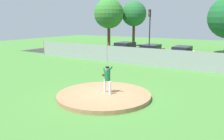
{
  "coord_description": "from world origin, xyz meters",
  "views": [
    {
      "loc": [
        7.09,
        -10.47,
        4.22
      ],
      "look_at": [
        -0.13,
        1.07,
        1.37
      ],
      "focal_mm": 37.72,
      "sensor_mm": 36.0,
      "label": 1
    }
  ],
  "objects": [
    {
      "name": "pitcher_youth",
      "position": [
        0.12,
        0.17,
        1.17
      ],
      "size": [
        0.81,
        0.37,
        1.61
      ],
      "color": "silver",
      "rests_on": "pitchers_mound"
    },
    {
      "name": "tree_leaning_west",
      "position": [
        -13.33,
        21.21,
        5.32
      ],
      "size": [
        4.63,
        4.63,
        7.66
      ],
      "color": "#4C331E",
      "rests_on": "ground_plane"
    },
    {
      "name": "parked_car_white",
      "position": [
        0.24,
        14.53,
        0.76
      ],
      "size": [
        1.81,
        4.47,
        1.59
      ],
      "color": "silver",
      "rests_on": "ground_plane"
    },
    {
      "name": "traffic_cone_orange",
      "position": [
        3.25,
        17.32,
        0.26
      ],
      "size": [
        0.4,
        0.4,
        0.55
      ],
      "color": "orange",
      "rests_on": "asphalt_strip"
    },
    {
      "name": "pitchers_mound",
      "position": [
        0.0,
        0.0,
        0.11
      ],
      "size": [
        5.26,
        5.26,
        0.22
      ],
      "primitive_type": "cylinder",
      "color": "#99704C",
      "rests_on": "ground_plane"
    },
    {
      "name": "parked_car_burgundy",
      "position": [
        -3.32,
        14.44,
        0.77
      ],
      "size": [
        1.97,
        4.3,
        1.59
      ],
      "color": "maroon",
      "rests_on": "ground_plane"
    },
    {
      "name": "baseball",
      "position": [
        -0.4,
        0.03,
        0.26
      ],
      "size": [
        0.07,
        0.07,
        0.07
      ],
      "primitive_type": "sphere",
      "color": "white",
      "rests_on": "pitchers_mound"
    },
    {
      "name": "ground_plane",
      "position": [
        0.0,
        6.0,
        0.0
      ],
      "size": [
        80.0,
        80.0,
        0.0
      ],
      "primitive_type": "plane",
      "color": "#427A33"
    },
    {
      "name": "parked_car_champagne",
      "position": [
        -6.67,
        14.52,
        0.8
      ],
      "size": [
        1.98,
        4.49,
        1.68
      ],
      "color": "tan",
      "rests_on": "ground_plane"
    },
    {
      "name": "chainlink_fence",
      "position": [
        0.0,
        10.0,
        0.85
      ],
      "size": [
        31.67,
        0.07,
        1.81
      ],
      "color": "gray",
      "rests_on": "ground_plane"
    },
    {
      "name": "traffic_light_near",
      "position": [
        -5.36,
        18.73,
        3.81
      ],
      "size": [
        0.28,
        0.46,
        5.66
      ],
      "color": "black",
      "rests_on": "ground_plane"
    },
    {
      "name": "asphalt_strip",
      "position": [
        0.0,
        14.5,
        0.0
      ],
      "size": [
        44.0,
        7.0,
        0.01
      ],
      "primitive_type": "cube",
      "color": "#2B2B2D",
      "rests_on": "ground_plane"
    },
    {
      "name": "tree_slender_far",
      "position": [
        -10.7,
        24.72,
        5.32
      ],
      "size": [
        4.04,
        4.04,
        7.38
      ],
      "color": "#4C331E",
      "rests_on": "ground_plane"
    }
  ]
}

